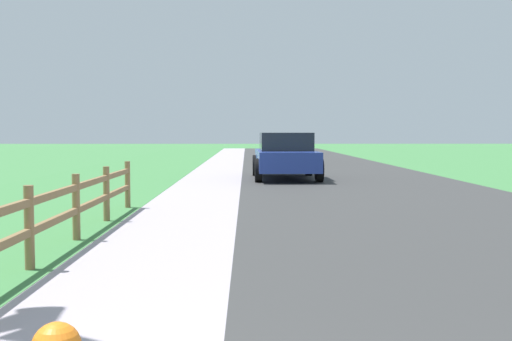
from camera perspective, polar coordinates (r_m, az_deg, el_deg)
The scene contains 7 objects.
ground_plane at distance 26.25m, azimuth -1.21°, elevation 0.05°, with size 120.00×120.00×0.00m, color #3E7C41.
road_asphalt at distance 28.45m, azimuth 5.88°, elevation 0.30°, with size 7.00×66.00×0.01m, color #353535.
curb_concrete at distance 28.43m, azimuth -7.24°, elevation 0.29°, with size 6.00×66.00×0.01m, color #A69BA6.
grass_verge at distance 28.63m, azimuth -10.23°, elevation 0.29°, with size 5.00×66.00×0.00m, color #3E7C41.
rail_fence at distance 7.61m, azimuth -19.60°, elevation -4.27°, with size 0.11×11.95×0.96m.
parked_suv_blue at distance 21.27m, azimuth 2.65°, elevation 1.32°, with size 2.16×4.82×1.54m.
parked_car_silver at distance 32.20m, azimuth 2.32°, elevation 2.04°, with size 2.22×4.80×1.50m.
Camera 1 is at (0.17, -1.21, 1.55)m, focal length 44.81 mm.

